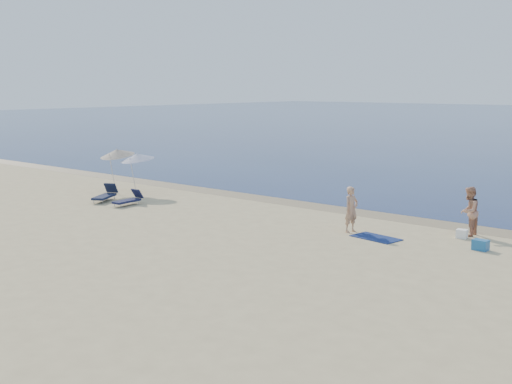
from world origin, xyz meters
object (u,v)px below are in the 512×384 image
person_left (351,209)px  person_right (469,211)px  blue_cooler (481,245)px  umbrella_near (137,157)px

person_left → person_right: bearing=-47.0°
person_left → blue_cooler: bearing=-72.9°
person_left → umbrella_near: size_ratio=0.78×
person_left → blue_cooler: 4.79m
blue_cooler → person_right: bearing=125.6°
person_left → blue_cooler: person_left is taller
person_left → person_right: size_ratio=0.95×
blue_cooler → umbrella_near: umbrella_near is taller
person_left → person_right: person_right is taller
person_left → person_right: (3.60, 2.20, 0.05)m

